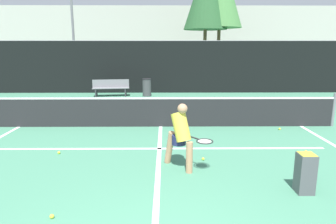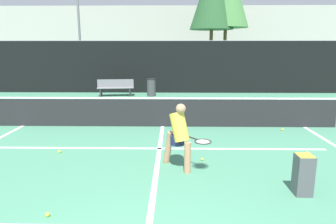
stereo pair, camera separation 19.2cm
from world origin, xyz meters
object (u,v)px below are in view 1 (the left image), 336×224
(trash_bin, at_px, (147,87))
(parked_car, at_px, (186,78))
(courtside_bench, at_px, (111,87))
(ball_hopper, at_px, (305,172))
(player_practicing, at_px, (181,134))

(trash_bin, height_order, parked_car, parked_car)
(courtside_bench, relative_size, parked_car, 0.44)
(ball_hopper, relative_size, parked_car, 0.16)
(ball_hopper, bearing_deg, courtside_bench, 116.22)
(ball_hopper, height_order, parked_car, parked_car)
(player_practicing, xyz_separation_m, ball_hopper, (2.09, -1.08, -0.37))
(courtside_bench, bearing_deg, ball_hopper, -71.67)
(ball_hopper, distance_m, parked_car, 14.00)
(ball_hopper, xyz_separation_m, courtside_bench, (-5.21, 10.58, 0.11))
(parked_car, bearing_deg, ball_hopper, -85.38)
(courtside_bench, distance_m, trash_bin, 1.85)
(ball_hopper, distance_m, trash_bin, 11.15)
(player_practicing, xyz_separation_m, parked_car, (0.96, 12.87, -0.14))
(courtside_bench, bearing_deg, trash_bin, -6.23)
(courtside_bench, height_order, parked_car, parked_car)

